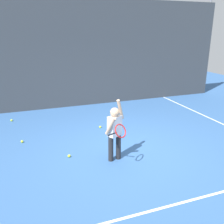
{
  "coord_description": "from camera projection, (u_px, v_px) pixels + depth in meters",
  "views": [
    {
      "loc": [
        -2.18,
        -4.93,
        2.74
      ],
      "look_at": [
        -0.22,
        0.43,
        0.85
      ],
      "focal_mm": 39.79,
      "sensor_mm": 36.0,
      "label": 1
    }
  ],
  "objects": [
    {
      "name": "fence_post_2",
      "position": [
        129.0,
        51.0,
        9.6
      ],
      "size": [
        0.09,
        0.09,
        3.96
      ],
      "primitive_type": "cylinder",
      "color": "slate",
      "rests_on": "ground"
    },
    {
      "name": "tennis_ball_1",
      "position": [
        100.0,
        127.0,
        7.29
      ],
      "size": [
        0.07,
        0.07,
        0.07
      ],
      "primitive_type": "sphere",
      "color": "#CCE033",
      "rests_on": "ground"
    },
    {
      "name": "ground_plane",
      "position": [
        127.0,
        150.0,
        5.97
      ],
      "size": [
        20.0,
        20.0,
        0.0
      ],
      "primitive_type": "plane",
      "color": "#335B93"
    },
    {
      "name": "court_line_sideline",
      "position": [
        213.0,
        120.0,
        7.98
      ],
      "size": [
        0.05,
        9.0,
        0.0
      ],
      "primitive_type": "cube",
      "color": "white",
      "rests_on": "ground"
    },
    {
      "name": "court_line_baseline",
      "position": [
        177.0,
        204.0,
        4.1
      ],
      "size": [
        9.0,
        0.05,
        0.0
      ],
      "primitive_type": "cube",
      "color": "white",
      "rests_on": "ground"
    },
    {
      "name": "fence_post_3",
      "position": [
        205.0,
        48.0,
        10.78
      ],
      "size": [
        0.09,
        0.09,
        3.96
      ],
      "primitive_type": "cylinder",
      "color": "slate",
      "rests_on": "ground"
    },
    {
      "name": "tennis_ball_3",
      "position": [
        22.0,
        141.0,
        6.33
      ],
      "size": [
        0.07,
        0.07,
        0.07
      ],
      "primitive_type": "sphere",
      "color": "#CCE033",
      "rests_on": "ground"
    },
    {
      "name": "tennis_ball_0",
      "position": [
        69.0,
        156.0,
        5.61
      ],
      "size": [
        0.07,
        0.07,
        0.07
      ],
      "primitive_type": "sphere",
      "color": "#CCE033",
      "rests_on": "ground"
    },
    {
      "name": "tennis_ball_2",
      "position": [
        12.0,
        120.0,
        7.82
      ],
      "size": [
        0.07,
        0.07,
        0.07
      ],
      "primitive_type": "sphere",
      "color": "#CCE033",
      "rests_on": "ground"
    },
    {
      "name": "fence_post_1",
      "position": [
        31.0,
        54.0,
        8.41
      ],
      "size": [
        0.09,
        0.09,
        3.96
      ],
      "primitive_type": "cylinder",
      "color": "slate",
      "rests_on": "ground"
    },
    {
      "name": "tennis_player",
      "position": [
        115.0,
        130.0,
        5.27
      ],
      "size": [
        0.51,
        0.8,
        1.35
      ],
      "rotation": [
        0.0,
        0.0,
        0.47
      ],
      "color": "#232326",
      "rests_on": "ground"
    },
    {
      "name": "back_fence_windscreen",
      "position": [
        83.0,
        54.0,
        8.97
      ],
      "size": [
        11.21,
        0.08,
        3.81
      ],
      "primitive_type": "cube",
      "color": "#383D42",
      "rests_on": "ground"
    }
  ]
}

